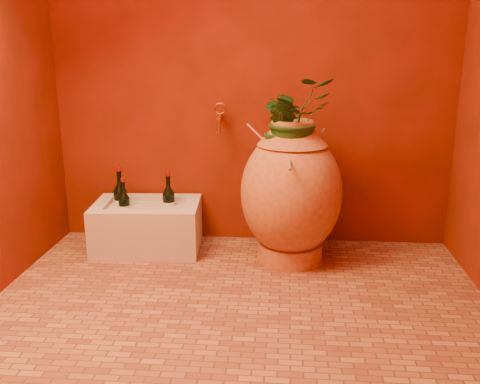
# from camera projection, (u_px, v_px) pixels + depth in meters

# --- Properties ---
(floor) EXTENTS (2.50, 2.50, 0.00)m
(floor) POSITION_uv_depth(u_px,v_px,m) (237.00, 310.00, 2.61)
(floor) COLOR #9B5932
(floor) RESTS_ON ground
(wall_back) EXTENTS (2.50, 0.02, 2.50)m
(wall_back) POSITION_uv_depth(u_px,v_px,m) (252.00, 44.00, 3.23)
(wall_back) COLOR #501B04
(wall_back) RESTS_ON ground
(amphora) EXTENTS (0.73, 0.73, 0.84)m
(amphora) POSITION_uv_depth(u_px,v_px,m) (291.00, 192.00, 3.10)
(amphora) COLOR #C07636
(amphora) RESTS_ON floor
(stone_basin) EXTENTS (0.68, 0.48, 0.30)m
(stone_basin) POSITION_uv_depth(u_px,v_px,m) (147.00, 227.00, 3.34)
(stone_basin) COLOR beige
(stone_basin) RESTS_ON floor
(wine_bottle_a) EXTENTS (0.08, 0.08, 0.32)m
(wine_bottle_a) POSITION_uv_depth(u_px,v_px,m) (169.00, 204.00, 3.35)
(wine_bottle_a) COLOR black
(wine_bottle_a) RESTS_ON stone_basin
(wine_bottle_b) EXTENTS (0.09, 0.09, 0.35)m
(wine_bottle_b) POSITION_uv_depth(u_px,v_px,m) (121.00, 202.00, 3.36)
(wine_bottle_b) COLOR black
(wine_bottle_b) RESTS_ON stone_basin
(wine_bottle_c) EXTENTS (0.07, 0.07, 0.29)m
(wine_bottle_c) POSITION_uv_depth(u_px,v_px,m) (124.00, 208.00, 3.31)
(wine_bottle_c) COLOR black
(wine_bottle_c) RESTS_ON stone_basin
(wall_tap) EXTENTS (0.08, 0.16, 0.18)m
(wall_tap) POSITION_uv_depth(u_px,v_px,m) (220.00, 116.00, 3.27)
(wall_tap) COLOR #A76C26
(wall_tap) RESTS_ON wall_back
(plant_main) EXTENTS (0.51, 0.49, 0.44)m
(plant_main) POSITION_uv_depth(u_px,v_px,m) (295.00, 117.00, 2.96)
(plant_main) COLOR #184217
(plant_main) RESTS_ON amphora
(plant_side) EXTENTS (0.23, 0.21, 0.33)m
(plant_side) POSITION_uv_depth(u_px,v_px,m) (280.00, 130.00, 2.96)
(plant_side) COLOR #184217
(plant_side) RESTS_ON amphora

